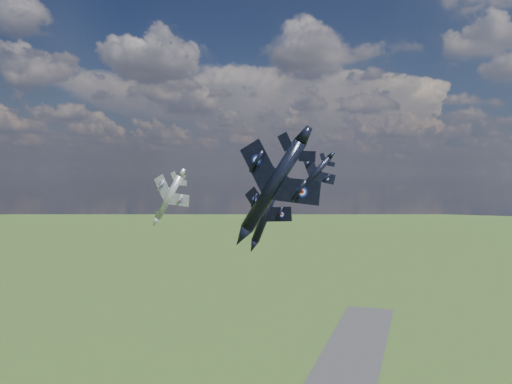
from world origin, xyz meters
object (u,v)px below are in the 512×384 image
(jet_lead_navy, at_px, (266,213))
(jet_right_navy, at_px, (273,186))
(jet_high_navy, at_px, (315,174))
(jet_left_silver, at_px, (169,197))

(jet_lead_navy, distance_m, jet_right_navy, 28.14)
(jet_lead_navy, height_order, jet_high_navy, jet_high_navy)
(jet_high_navy, distance_m, jet_left_silver, 31.71)
(jet_right_navy, xyz_separation_m, jet_left_silver, (-28.21, 29.81, -3.02))
(jet_lead_navy, distance_m, jet_high_navy, 27.49)
(jet_right_navy, bearing_deg, jet_left_silver, 137.90)
(jet_lead_navy, height_order, jet_left_silver, jet_left_silver)
(jet_right_navy, relative_size, jet_left_silver, 1.18)
(jet_left_silver, bearing_deg, jet_lead_navy, -4.21)
(jet_high_navy, bearing_deg, jet_right_navy, -87.86)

